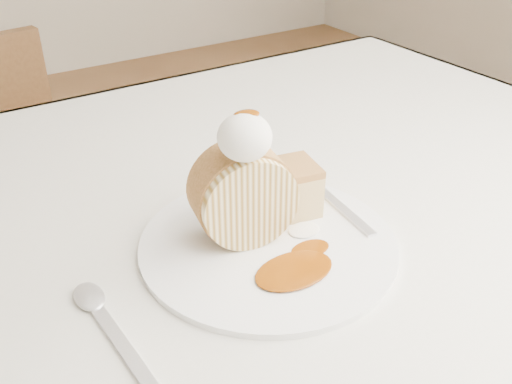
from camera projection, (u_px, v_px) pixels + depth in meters
table at (210, 255)px, 0.79m from camera, size 1.40×0.90×0.75m
plate at (268, 243)px, 0.65m from camera, size 0.35×0.35×0.01m
roulade_slice at (244, 195)px, 0.63m from camera, size 0.12×0.08×0.11m
cake_chunk at (289, 192)px, 0.69m from camera, size 0.08×0.07×0.05m
whipped_cream at (245, 137)px, 0.58m from camera, size 0.06×0.06×0.05m
caramel_drizzle at (246, 109)px, 0.57m from camera, size 0.03×0.02×0.01m
caramel_pool at (294, 270)px, 0.60m from camera, size 0.10×0.08×0.00m
fork at (343, 209)px, 0.71m from camera, size 0.04×0.18×0.00m
spoon at (128, 354)px, 0.51m from camera, size 0.03×0.17×0.00m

